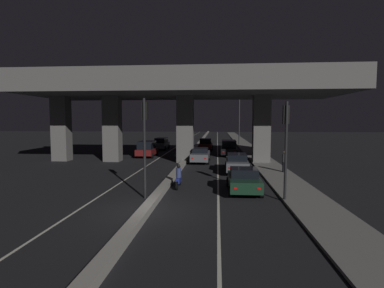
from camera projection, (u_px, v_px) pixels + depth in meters
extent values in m
plane|color=black|center=(147.00, 212.00, 13.88)|extent=(200.00, 200.00, 0.00)
cube|color=beige|center=(177.00, 146.00, 48.92)|extent=(0.12, 126.00, 0.00)
cube|color=beige|center=(218.00, 147.00, 48.37)|extent=(0.12, 126.00, 0.00)
cube|color=gray|center=(197.00, 146.00, 48.63)|extent=(0.51, 126.00, 0.33)
cube|color=slate|center=(251.00, 151.00, 41.03)|extent=(2.55, 126.00, 0.12)
cube|color=#5B5956|center=(112.00, 129.00, 30.90)|extent=(1.65, 1.38, 6.69)
cube|color=#5B5956|center=(261.00, 129.00, 29.63)|extent=(1.65, 1.38, 6.69)
cube|color=#5B5956|center=(185.00, 129.00, 30.27)|extent=(1.65, 1.38, 6.69)
cube|color=#5B5956|center=(61.00, 129.00, 31.36)|extent=(1.65, 1.38, 6.69)
cube|color=#5B5956|center=(185.00, 86.00, 29.93)|extent=(30.72, 11.66, 2.03)
cube|color=#333335|center=(185.00, 71.00, 29.81)|extent=(30.72, 0.40, 0.90)
cylinder|color=black|center=(145.00, 149.00, 16.01)|extent=(0.14, 0.14, 5.40)
cube|color=black|center=(145.00, 111.00, 16.03)|extent=(0.30, 0.28, 0.95)
sphere|color=black|center=(145.00, 106.00, 16.16)|extent=(0.18, 0.18, 0.18)
sphere|color=black|center=(146.00, 111.00, 16.18)|extent=(0.18, 0.18, 0.18)
sphere|color=green|center=(146.00, 117.00, 16.21)|extent=(0.18, 0.18, 0.18)
cylinder|color=black|center=(286.00, 152.00, 15.40)|extent=(0.14, 0.14, 5.19)
cube|color=black|center=(286.00, 115.00, 15.43)|extent=(0.30, 0.28, 0.95)
sphere|color=black|center=(285.00, 109.00, 15.56)|extent=(0.18, 0.18, 0.18)
sphere|color=black|center=(285.00, 115.00, 15.58)|extent=(0.18, 0.18, 0.18)
sphere|color=green|center=(285.00, 121.00, 15.60)|extent=(0.18, 0.18, 0.18)
cylinder|color=#2D2D30|center=(239.00, 121.00, 51.36)|extent=(0.18, 0.18, 8.34)
cylinder|color=#2D2D30|center=(235.00, 97.00, 51.11)|extent=(1.55, 0.10, 0.10)
ellipsoid|color=#F2B759|center=(230.00, 98.00, 51.18)|extent=(0.56, 0.32, 0.24)
cube|color=black|center=(244.00, 181.00, 17.63)|extent=(1.76, 3.95, 0.64)
cube|color=black|center=(244.00, 172.00, 17.49)|extent=(1.54, 1.58, 0.49)
cylinder|color=black|center=(228.00, 182.00, 19.02)|extent=(0.20, 0.62, 0.62)
cylinder|color=black|center=(255.00, 183.00, 18.88)|extent=(0.20, 0.62, 0.62)
cylinder|color=black|center=(230.00, 192.00, 16.44)|extent=(0.20, 0.62, 0.62)
cylinder|color=black|center=(262.00, 192.00, 16.29)|extent=(0.20, 0.62, 0.62)
cube|color=red|center=(235.00, 188.00, 15.71)|extent=(0.18, 0.03, 0.11)
cube|color=red|center=(259.00, 189.00, 15.61)|extent=(0.18, 0.03, 0.11)
cube|color=#515459|center=(237.00, 164.00, 24.46)|extent=(1.84, 4.76, 0.70)
cube|color=black|center=(237.00, 157.00, 24.18)|extent=(1.57, 2.30, 0.50)
cylinder|color=black|center=(226.00, 165.00, 26.12)|extent=(0.22, 0.67, 0.66)
cylinder|color=black|center=(246.00, 165.00, 25.94)|extent=(0.22, 0.67, 0.66)
cylinder|color=black|center=(227.00, 171.00, 23.04)|extent=(0.22, 0.67, 0.66)
cylinder|color=black|center=(249.00, 171.00, 22.85)|extent=(0.22, 0.67, 0.66)
cube|color=red|center=(230.00, 168.00, 22.18)|extent=(0.18, 0.03, 0.11)
cube|color=red|center=(246.00, 168.00, 22.05)|extent=(0.18, 0.03, 0.11)
cube|color=#515459|center=(200.00, 156.00, 30.26)|extent=(1.77, 4.66, 0.70)
cube|color=black|center=(200.00, 150.00, 30.10)|extent=(1.53, 1.87, 0.46)
cylinder|color=black|center=(194.00, 157.00, 31.88)|extent=(0.21, 0.62, 0.61)
cylinder|color=black|center=(209.00, 157.00, 31.72)|extent=(0.21, 0.62, 0.61)
cylinder|color=black|center=(191.00, 161.00, 28.84)|extent=(0.21, 0.62, 0.61)
cylinder|color=black|center=(208.00, 161.00, 28.69)|extent=(0.21, 0.62, 0.61)
cube|color=red|center=(192.00, 158.00, 28.00)|extent=(0.18, 0.03, 0.11)
cube|color=red|center=(205.00, 158.00, 27.89)|extent=(0.18, 0.03, 0.11)
cube|color=black|center=(229.00, 150.00, 35.88)|extent=(1.96, 4.30, 0.68)
cube|color=black|center=(229.00, 144.00, 35.92)|extent=(1.72, 3.10, 0.87)
cylinder|color=black|center=(221.00, 152.00, 37.40)|extent=(0.21, 0.62, 0.62)
cylinder|color=black|center=(236.00, 152.00, 37.21)|extent=(0.21, 0.62, 0.62)
cylinder|color=black|center=(221.00, 154.00, 34.60)|extent=(0.21, 0.62, 0.62)
cylinder|color=black|center=(237.00, 155.00, 34.41)|extent=(0.21, 0.62, 0.62)
cube|color=red|center=(223.00, 152.00, 33.81)|extent=(0.18, 0.03, 0.11)
cube|color=red|center=(235.00, 152.00, 33.68)|extent=(0.18, 0.03, 0.11)
cube|color=#591414|center=(206.00, 146.00, 42.68)|extent=(1.85, 3.97, 0.62)
cube|color=black|center=(206.00, 141.00, 42.63)|extent=(1.62, 2.39, 0.71)
cylinder|color=black|center=(200.00, 147.00, 44.08)|extent=(0.21, 0.70, 0.69)
cylinder|color=black|center=(212.00, 147.00, 43.92)|extent=(0.21, 0.70, 0.69)
cylinder|color=black|center=(199.00, 149.00, 41.49)|extent=(0.21, 0.70, 0.69)
cylinder|color=black|center=(212.00, 149.00, 41.33)|extent=(0.21, 0.70, 0.69)
cube|color=red|center=(200.00, 147.00, 40.77)|extent=(0.18, 0.03, 0.11)
cube|color=red|center=(210.00, 147.00, 40.65)|extent=(0.18, 0.03, 0.11)
cube|color=#591414|center=(147.00, 151.00, 34.68)|extent=(1.84, 3.95, 0.67)
cube|color=black|center=(147.00, 145.00, 34.52)|extent=(1.62, 2.84, 0.88)
cylinder|color=black|center=(152.00, 156.00, 33.33)|extent=(0.20, 0.62, 0.62)
cylinder|color=black|center=(137.00, 156.00, 33.48)|extent=(0.20, 0.62, 0.62)
cylinder|color=black|center=(157.00, 153.00, 35.92)|extent=(0.20, 0.62, 0.62)
cylinder|color=black|center=(142.00, 153.00, 36.07)|extent=(0.20, 0.62, 0.62)
cube|color=white|center=(156.00, 151.00, 36.60)|extent=(0.18, 0.03, 0.11)
cube|color=white|center=(146.00, 151.00, 36.71)|extent=(0.18, 0.03, 0.11)
cube|color=#515459|center=(161.00, 145.00, 43.42)|extent=(1.73, 4.67, 0.69)
cube|color=black|center=(161.00, 140.00, 43.37)|extent=(1.50, 2.81, 0.71)
cylinder|color=black|center=(165.00, 148.00, 41.85)|extent=(0.21, 0.66, 0.66)
cylinder|color=black|center=(154.00, 148.00, 42.01)|extent=(0.21, 0.66, 0.66)
cylinder|color=black|center=(169.00, 147.00, 44.89)|extent=(0.21, 0.66, 0.66)
cylinder|color=black|center=(158.00, 146.00, 45.05)|extent=(0.21, 0.66, 0.66)
cube|color=white|center=(168.00, 144.00, 45.69)|extent=(0.18, 0.03, 0.11)
cube|color=white|center=(161.00, 144.00, 45.80)|extent=(0.18, 0.03, 0.11)
cylinder|color=black|center=(180.00, 181.00, 19.55)|extent=(0.09, 0.53, 0.53)
cylinder|color=black|center=(177.00, 186.00, 18.16)|extent=(0.11, 0.53, 0.53)
cube|color=navy|center=(179.00, 180.00, 18.84)|extent=(0.25, 1.07, 0.32)
cylinder|color=navy|center=(179.00, 173.00, 18.80)|extent=(0.32, 0.32, 0.60)
sphere|color=black|center=(179.00, 166.00, 18.77)|extent=(0.24, 0.24, 0.24)
cube|color=red|center=(177.00, 182.00, 18.09)|extent=(0.08, 0.03, 0.08)
cylinder|color=black|center=(284.00, 167.00, 23.86)|extent=(0.33, 0.33, 0.80)
cylinder|color=#3F3F44|center=(285.00, 158.00, 23.80)|extent=(0.38, 0.38, 0.67)
sphere|color=tan|center=(285.00, 152.00, 23.77)|extent=(0.22, 0.22, 0.22)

